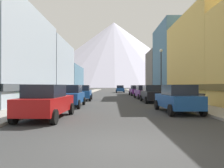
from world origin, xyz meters
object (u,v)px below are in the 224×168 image
object	(u,v)px
car_left_1	(71,96)
potted_plant_0	(26,99)
car_right_1	(153,94)
car_driving_0	(121,89)
car_left_2	(84,93)
streetlamp_right	(162,66)
car_right_3	(137,90)
pedestrian_0	(70,92)
car_right_2	(144,92)
car_right_0	(178,99)
trash_bin_right	(202,100)
car_left_0	(47,102)
potted_plant_1	(197,98)
potted_plant_2	(56,95)

from	to	relation	value
car_left_1	potted_plant_0	xyz separation A→B (m)	(-3.20, -1.24, -0.20)
car_right_1	car_driving_0	bearing A→B (deg)	94.22
car_left_2	streetlamp_right	xyz separation A→B (m)	(9.15, -0.05, 3.09)
car_right_3	pedestrian_0	size ratio (longest dim) A/B	2.76
car_right_2	pedestrian_0	distance (m)	10.11
car_left_1	car_right_0	size ratio (longest dim) A/B	1.00
trash_bin_right	potted_plant_0	distance (m)	13.35
pedestrian_0	streetlamp_right	world-z (taller)	streetlamp_right
pedestrian_0	car_left_2	bearing A→B (deg)	-61.50
car_left_1	car_right_1	world-z (taller)	same
car_left_2	car_left_0	bearing A→B (deg)	-90.02
car_left_1	potted_plant_0	distance (m)	3.44
potted_plant_0	car_left_2	bearing A→B (deg)	69.42
trash_bin_right	potted_plant_1	size ratio (longest dim) A/B	1.07
car_left_2	potted_plant_0	distance (m)	9.12
potted_plant_0	potted_plant_1	world-z (taller)	potted_plant_0
car_driving_0	potted_plant_1	distance (m)	33.61
trash_bin_right	car_left_0	bearing A→B (deg)	-154.36
car_driving_0	potted_plant_0	size ratio (longest dim) A/B	4.32
car_right_3	car_right_0	bearing A→B (deg)	-90.00
car_right_3	potted_plant_0	size ratio (longest dim) A/B	4.36
car_left_1	pedestrian_0	xyz separation A→B (m)	(-2.45, 11.81, -0.01)
car_left_0	car_right_3	bearing A→B (deg)	73.57
trash_bin_right	car_right_0	bearing A→B (deg)	-136.57
car_right_3	potted_plant_2	distance (m)	16.28
car_left_2	car_right_3	world-z (taller)	same
car_left_1	car_left_2	xyz separation A→B (m)	(0.00, 7.29, 0.00)
car_right_3	pedestrian_0	xyz separation A→B (m)	(-10.05, -7.69, -0.01)
car_left_0	car_right_0	world-z (taller)	same
car_right_1	car_driving_0	world-z (taller)	same
car_left_0	car_right_2	xyz separation A→B (m)	(7.60, 16.93, 0.00)
potted_plant_1	potted_plant_2	bearing A→B (deg)	156.52
car_right_1	potted_plant_0	world-z (taller)	car_right_1
trash_bin_right	pedestrian_0	bearing A→B (deg)	133.61
potted_plant_0	potted_plant_1	bearing A→B (deg)	10.03
car_right_1	car_right_2	size ratio (longest dim) A/B	0.99
pedestrian_0	car_left_0	bearing A→B (deg)	-82.30
car_left_2	potted_plant_1	world-z (taller)	car_left_2
car_left_2	pedestrian_0	world-z (taller)	car_left_2
car_left_2	car_right_3	size ratio (longest dim) A/B	1.01
car_right_1	potted_plant_1	size ratio (longest dim) A/B	4.83
car_left_0	streetlamp_right	world-z (taller)	streetlamp_right
car_driving_0	potted_plant_1	bearing A→B (deg)	-80.75
car_left_2	streetlamp_right	world-z (taller)	streetlamp_right
potted_plant_2	car_right_2	bearing A→B (deg)	17.13
car_right_3	car_driving_0	bearing A→B (deg)	98.40
car_left_0	trash_bin_right	bearing A→B (deg)	25.64
car_right_1	trash_bin_right	distance (m)	6.51
car_driving_0	pedestrian_0	world-z (taller)	car_driving_0
car_right_0	streetlamp_right	distance (m)	11.60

